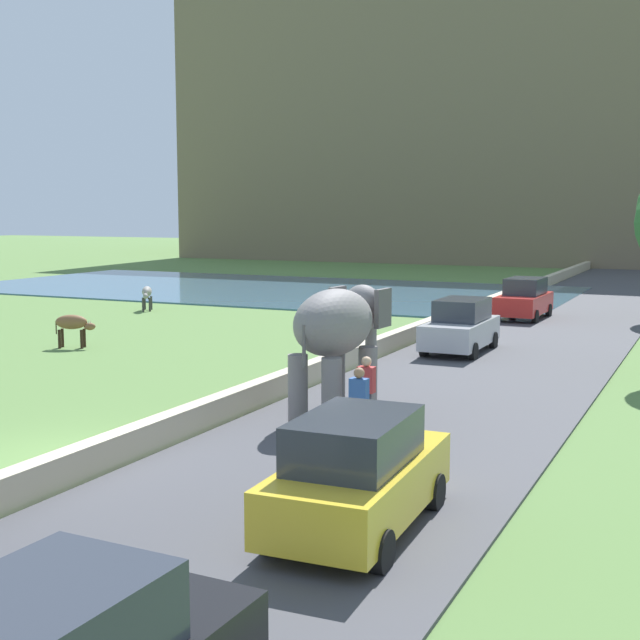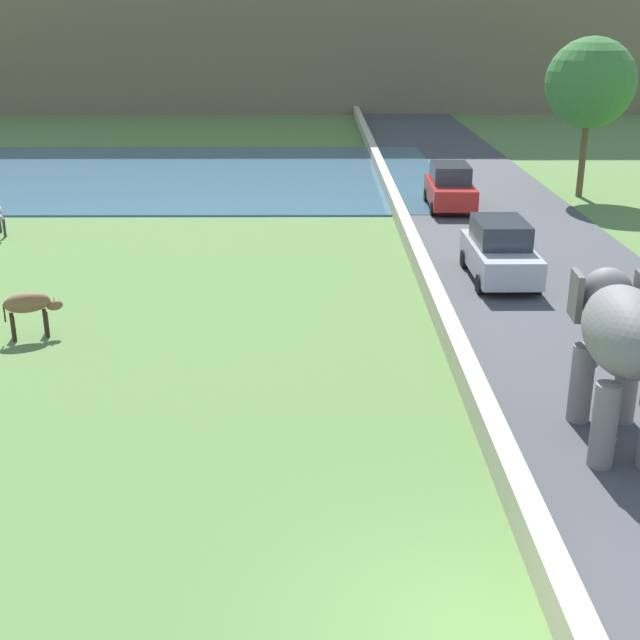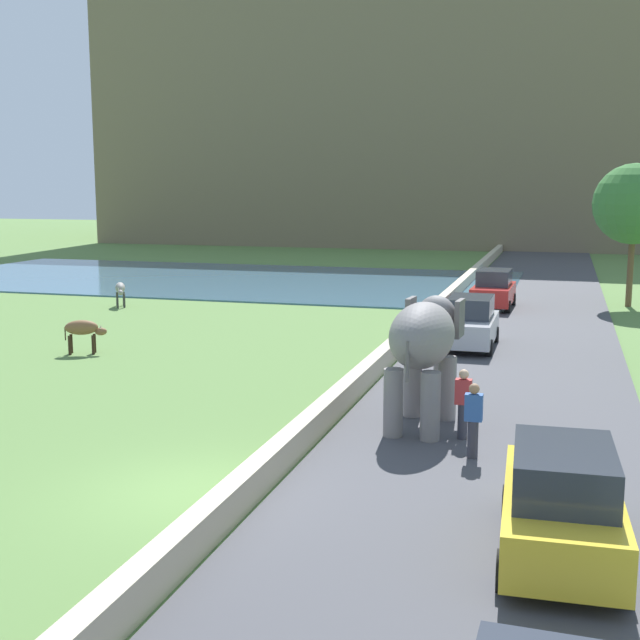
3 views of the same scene
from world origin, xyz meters
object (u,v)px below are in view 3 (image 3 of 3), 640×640
car_red (494,290)px  car_silver (470,323)px  person_beside_elephant (463,403)px  cow_grey (120,289)px  person_trailing (473,420)px  elephant (424,342)px  car_yellow (562,503)px  cow_brown (83,329)px

car_red → car_silver: (-0.00, -9.81, 0.00)m
person_beside_elephant → cow_grey: size_ratio=1.20×
person_trailing → car_silver: car_silver is taller
person_beside_elephant → person_trailing: (0.36, -1.26, 0.00)m
car_red → car_silver: size_ratio=1.01×
car_silver → cow_grey: size_ratio=2.94×
elephant → cow_grey: (-16.81, 15.52, -1.20)m
elephant → car_silver: (-0.02, 9.97, -1.14)m
cow_grey → car_silver: bearing=-18.3°
car_yellow → cow_brown: 19.44m
car_yellow → car_silver: bearing=100.9°
car_yellow → cow_grey: 29.58m
car_silver → car_yellow: bearing=-79.1°
elephant → person_beside_elephant: (1.02, -0.82, -1.16)m
car_silver → cow_brown: 13.21m
person_trailing → car_yellow: size_ratio=0.40×
cow_grey → person_trailing: bearing=-44.1°
elephant → car_silver: 10.04m
person_beside_elephant → cow_brown: (-13.41, 6.18, -0.04)m
elephant → car_red: (-0.01, 19.78, -1.14)m
cow_brown → cow_grey: bearing=113.5°
person_beside_elephant → person_trailing: same height
elephant → car_silver: size_ratio=0.88×
person_beside_elephant → car_red: size_ratio=0.40×
elephant → cow_brown: size_ratio=2.50×
car_red → cow_grey: car_red is taller
elephant → cow_grey: elephant is taller
person_trailing → car_red: (-1.39, 21.86, 0.03)m
person_beside_elephant → car_yellow: 5.91m
elephant → cow_brown: elephant is taller
elephant → car_silver: bearing=90.1°
person_beside_elephant → cow_brown: 14.77m
person_beside_elephant → person_trailing: 1.31m
person_beside_elephant → person_trailing: size_ratio=1.00×
cow_brown → car_silver: bearing=20.4°
car_silver → cow_grey: car_silver is taller
car_silver → cow_brown: (-12.38, -4.61, -0.06)m
person_trailing → cow_brown: size_ratio=1.16×
car_yellow → car_silver: (-3.15, 16.31, 0.00)m
car_red → cow_brown: size_ratio=2.87×
elephant → car_red: elephant is taller
car_yellow → person_beside_elephant: bearing=111.0°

